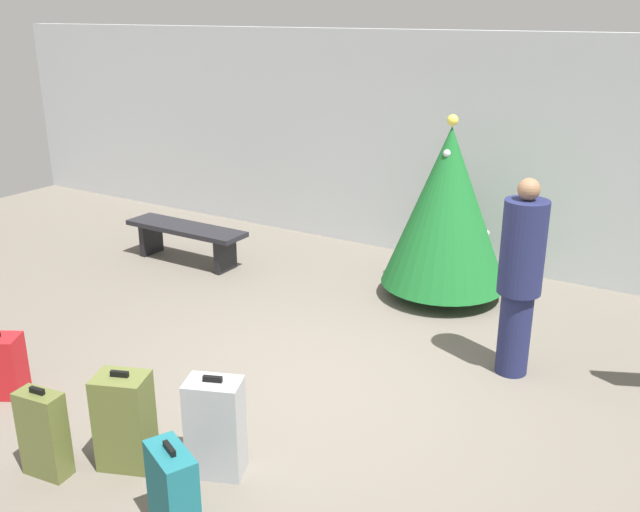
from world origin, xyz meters
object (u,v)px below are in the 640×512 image
Objects in this scene: suitcase_1 at (173,494)px; suitcase_5 at (125,421)px; suitcase_0 at (44,434)px; waiting_bench at (186,235)px; traveller_0 at (520,275)px; suitcase_3 at (215,427)px; holiday_tree at (447,207)px.

suitcase_1 is 0.87× the size of suitcase_5.
suitcase_0 is 0.91× the size of suitcase_5.
suitcase_0 is (2.12, -3.80, -0.05)m from waiting_bench.
suitcase_5 is (-1.91, -2.76, -0.58)m from traveller_0.
suitcase_1 is at bearing -48.93° from waiting_bench.
suitcase_5 is at bearing -156.22° from suitcase_3.
suitcase_0 is 1.18m from suitcase_3.
holiday_tree is 4.21m from suitcase_5.
suitcase_1 is (3.30, -3.79, -0.06)m from waiting_bench.
holiday_tree is 3.14× the size of suitcase_1.
waiting_bench is at bearing 131.07° from suitcase_1.
suitcase_5 reaches higher than suitcase_1.
suitcase_0 reaches higher than waiting_bench.
suitcase_1 is at bearing -109.71° from traveller_0.
suitcase_3 is at bearing 23.78° from suitcase_5.
suitcase_1 is (-1.12, -3.13, -0.63)m from traveller_0.
waiting_bench is 4.50m from traveller_0.
holiday_tree is 1.22× the size of waiting_bench.
suitcase_1 is at bearing -24.68° from suitcase_5.
traveller_0 reaches higher than suitcase_1.
holiday_tree reaches higher than suitcase_1.
waiting_bench is 2.25× the size of suitcase_5.
waiting_bench is at bearing 119.17° from suitcase_0.
waiting_bench is at bearing 171.49° from traveller_0.
holiday_tree is 1.15× the size of traveller_0.
holiday_tree is 4.65m from suitcase_0.
suitcase_5 is (-0.79, 0.36, 0.05)m from suitcase_1.
holiday_tree reaches higher than waiting_bench.
suitcase_5 is (-0.70, -4.09, -0.69)m from holiday_tree.
suitcase_3 is (0.99, 0.64, 0.04)m from suitcase_0.
holiday_tree is at bearing 91.10° from suitcase_1.
traveller_0 is at bearing -8.51° from waiting_bench.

